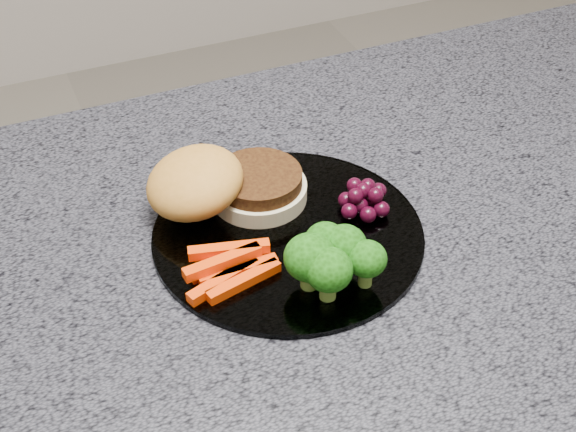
{
  "coord_description": "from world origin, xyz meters",
  "views": [
    {
      "loc": [
        -0.25,
        -0.53,
        1.41
      ],
      "look_at": [
        -0.02,
        -0.0,
        0.93
      ],
      "focal_mm": 50.0,
      "sensor_mm": 36.0,
      "label": 1
    }
  ],
  "objects": [
    {
      "name": "countertop",
      "position": [
        0.0,
        0.0,
        0.88
      ],
      "size": [
        1.2,
        0.6,
        0.04
      ],
      "primitive_type": "cube",
      "color": "#44444D",
      "rests_on": "island_cabinet"
    },
    {
      "name": "plate",
      "position": [
        -0.02,
        -0.0,
        0.9
      ],
      "size": [
        0.26,
        0.26,
        0.01
      ],
      "primitive_type": "cylinder",
      "color": "white",
      "rests_on": "countertop"
    },
    {
      "name": "burger",
      "position": [
        -0.07,
        0.06,
        0.93
      ],
      "size": [
        0.17,
        0.11,
        0.05
      ],
      "rotation": [
        0.0,
        0.0,
        -0.08
      ],
      "color": "beige",
      "rests_on": "plate"
    },
    {
      "name": "carrot_sticks",
      "position": [
        -0.09,
        -0.03,
        0.91
      ],
      "size": [
        0.09,
        0.06,
        0.02
      ],
      "rotation": [
        0.0,
        0.0,
        -0.16
      ],
      "color": "#F03904",
      "rests_on": "plate"
    },
    {
      "name": "broccoli",
      "position": [
        -0.01,
        -0.08,
        0.94
      ],
      "size": [
        0.09,
        0.07,
        0.05
      ],
      "rotation": [
        0.0,
        0.0,
        -0.08
      ],
      "color": "olive",
      "rests_on": "plate"
    },
    {
      "name": "grape_bunch",
      "position": [
        0.06,
        0.0,
        0.92
      ],
      "size": [
        0.06,
        0.05,
        0.03
      ],
      "rotation": [
        0.0,
        0.0,
        -0.09
      ],
      "color": "black",
      "rests_on": "plate"
    }
  ]
}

